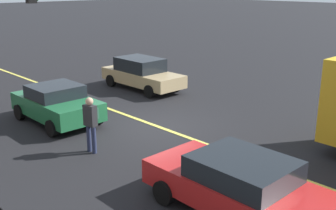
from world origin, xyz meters
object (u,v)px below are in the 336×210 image
(car_green, at_px, (57,103))
(car_tan, at_px, (142,73))
(car_red, at_px, (241,186))
(pedestrian_with_backpack, at_px, (91,120))

(car_green, xyz_separation_m, car_tan, (1.72, -5.63, 0.05))
(car_red, bearing_deg, car_green, -1.69)
(car_green, relative_size, pedestrian_with_backpack, 2.17)
(car_green, xyz_separation_m, pedestrian_with_backpack, (-3.37, 0.67, 0.31))
(car_tan, bearing_deg, car_green, 107.03)
(car_red, bearing_deg, car_tan, -29.32)
(car_red, distance_m, pedestrian_with_backpack, 5.41)
(car_green, bearing_deg, car_red, 178.31)
(car_green, xyz_separation_m, car_red, (-8.76, 0.26, -0.01))
(car_green, height_order, car_red, car_green)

